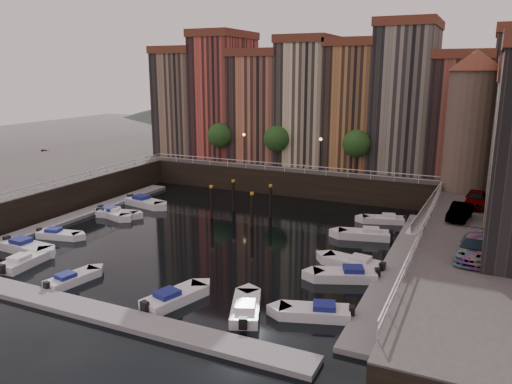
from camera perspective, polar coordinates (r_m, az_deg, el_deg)
The scene contains 30 objects.
ground at distance 46.62m, azimuth -4.09°, elevation -4.84°, with size 200.00×200.00×0.00m, color black.
quay_far at distance 69.37m, azimuth 6.32°, elevation 2.58°, with size 80.00×20.00×3.00m, color black.
dock_left at distance 55.25m, azimuth -19.50°, elevation -2.45°, with size 2.00×28.00×0.35m, color gray.
dock_right at distance 40.69m, azimuth 15.78°, elevation -7.91°, with size 2.00×28.00×0.35m, color gray.
dock_near at distance 33.84m, azimuth -18.49°, elevation -12.68°, with size 30.00×2.00×0.35m, color gray.
mountains at distance 150.06m, azimuth 17.57°, elevation 10.48°, with size 145.00×100.00×18.00m.
far_terrace at distance 64.82m, azimuth 8.64°, elevation 10.17°, with size 48.70×10.30×17.50m.
corner_tower at distance 53.30m, azimuth 23.34°, elevation 7.65°, with size 5.20×5.20×13.80m.
promenade_trees at distance 61.77m, azimuth 2.93°, elevation 6.06°, with size 21.20×3.20×5.20m.
street_lamps at distance 60.83m, azimuth 2.86°, elevation 5.28°, with size 10.36×0.36×4.18m.
railings at distance 49.76m, azimuth -1.45°, elevation 0.92°, with size 36.08×34.04×0.52m.
gangway at distance 50.46m, azimuth 18.99°, elevation -1.85°, with size 2.78×8.32×3.73m.
mooring_pilings at distance 51.03m, azimuth -1.65°, elevation -1.23°, with size 5.67×4.57×3.78m.
boat_left_0 at distance 46.34m, azimuth -24.83°, elevation -5.74°, with size 5.09×2.07×1.16m.
boat_left_1 at distance 48.86m, azimuth -21.67°, elevation -4.54°, with size 4.24×2.27×0.95m.
boat_left_2 at distance 53.92m, azimuth -16.07°, elevation -2.38°, with size 4.72×2.77×1.06m.
boat_left_3 at distance 53.85m, azimuth -15.62°, elevation -2.38°, with size 4.54×2.41×1.02m.
boat_left_4 at distance 57.34m, azimuth -12.62°, elevation -1.16°, with size 5.38×2.86×1.20m.
boat_right_0 at distance 31.77m, azimuth 6.91°, elevation -13.47°, with size 4.69×2.89×1.05m.
boat_right_1 at distance 37.27m, azimuth 10.27°, elevation -9.32°, with size 4.86×3.29×1.10m.
boat_right_2 at distance 39.53m, azimuth 11.14°, elevation -7.98°, with size 4.93×2.47×1.11m.
boat_right_3 at distance 46.35m, azimuth 12.37°, elevation -4.76°, with size 4.94×2.77×1.11m.
boat_right_4 at distance 51.49m, azimuth 14.44°, elevation -3.06°, with size 4.36×2.58×0.98m.
boat_near_0 at distance 43.18m, azimuth -24.92°, elevation -7.18°, with size 2.03×4.72×1.07m.
boat_near_1 at distance 38.52m, azimuth -20.35°, elevation -9.30°, with size 2.19×4.21×0.94m.
boat_near_2 at distance 33.73m, azimuth -9.41°, elevation -11.84°, with size 2.98×4.93×1.11m.
boat_near_3 at distance 31.94m, azimuth -1.18°, elevation -13.19°, with size 3.23×4.76×1.08m.
car_a at distance 47.99m, azimuth 23.81°, elevation -0.82°, with size 1.74×4.32×1.47m, color gray.
car_b at distance 43.45m, azimuth 22.25°, elevation -2.21°, with size 1.38×3.96×1.31m, color gray.
car_c at distance 34.93m, azimuth 23.65°, elevation -6.02°, with size 1.99×4.90×1.42m, color gray.
Camera 1 is at (21.55, -38.58, 14.84)m, focal length 35.00 mm.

